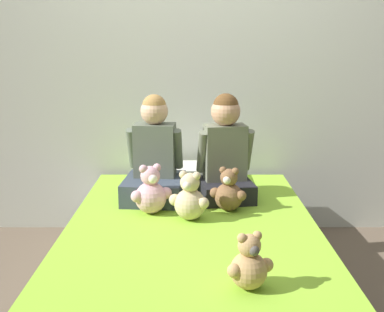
{
  "coord_description": "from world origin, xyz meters",
  "views": [
    {
      "loc": [
        0.0,
        -2.32,
        1.36
      ],
      "look_at": [
        0.0,
        0.4,
        0.71
      ],
      "focal_mm": 45.0,
      "sensor_mm": 36.0,
      "label": 1
    }
  ],
  "objects_px": {
    "bed": "(192,266)",
    "child_on_right": "(226,153)",
    "teddy_bear_between_children": "(190,199)",
    "pillow_at_headboard": "(192,173)",
    "teddy_bear_held_by_left_child": "(151,193)",
    "teddy_bear_held_by_right_child": "(229,192)",
    "child_on_left": "(154,160)",
    "teddy_bear_at_foot_of_bed": "(249,265)"
  },
  "relations": [
    {
      "from": "teddy_bear_between_children",
      "to": "pillow_at_headboard",
      "type": "height_order",
      "value": "teddy_bear_between_children"
    },
    {
      "from": "teddy_bear_held_by_right_child",
      "to": "teddy_bear_between_children",
      "type": "bearing_deg",
      "value": -126.91
    },
    {
      "from": "teddy_bear_at_foot_of_bed",
      "to": "pillow_at_headboard",
      "type": "xyz_separation_m",
      "value": [
        -0.22,
        1.46,
        -0.04
      ]
    },
    {
      "from": "bed",
      "to": "teddy_bear_at_foot_of_bed",
      "type": "distance_m",
      "value": 0.74
    },
    {
      "from": "child_on_right",
      "to": "pillow_at_headboard",
      "type": "bearing_deg",
      "value": 110.56
    },
    {
      "from": "teddy_bear_held_by_right_child",
      "to": "child_on_right",
      "type": "bearing_deg",
      "value": 111.33
    },
    {
      "from": "pillow_at_headboard",
      "to": "child_on_left",
      "type": "bearing_deg",
      "value": -122.75
    },
    {
      "from": "teddy_bear_held_by_left_child",
      "to": "teddy_bear_between_children",
      "type": "relative_size",
      "value": 1.05
    },
    {
      "from": "child_on_left",
      "to": "pillow_at_headboard",
      "type": "distance_m",
      "value": 0.45
    },
    {
      "from": "bed",
      "to": "child_on_right",
      "type": "relative_size",
      "value": 3.17
    },
    {
      "from": "child_on_left",
      "to": "child_on_right",
      "type": "distance_m",
      "value": 0.43
    },
    {
      "from": "teddy_bear_at_foot_of_bed",
      "to": "teddy_bear_held_by_right_child",
      "type": "bearing_deg",
      "value": 69.9
    },
    {
      "from": "child_on_left",
      "to": "pillow_at_headboard",
      "type": "relative_size",
      "value": 1.13
    },
    {
      "from": "child_on_left",
      "to": "pillow_at_headboard",
      "type": "xyz_separation_m",
      "value": [
        0.23,
        0.35,
        -0.18
      ]
    },
    {
      "from": "child_on_right",
      "to": "teddy_bear_held_by_left_child",
      "type": "bearing_deg",
      "value": -157.18
    },
    {
      "from": "teddy_bear_held_by_right_child",
      "to": "teddy_bear_at_foot_of_bed",
      "type": "distance_m",
      "value": 0.88
    },
    {
      "from": "teddy_bear_between_children",
      "to": "pillow_at_headboard",
      "type": "relative_size",
      "value": 0.48
    },
    {
      "from": "teddy_bear_held_by_left_child",
      "to": "teddy_bear_between_children",
      "type": "bearing_deg",
      "value": -46.18
    },
    {
      "from": "bed",
      "to": "teddy_bear_at_foot_of_bed",
      "type": "xyz_separation_m",
      "value": [
        0.22,
        -0.63,
        0.31
      ]
    },
    {
      "from": "teddy_bear_held_by_right_child",
      "to": "bed",
      "type": "bearing_deg",
      "value": -109.11
    },
    {
      "from": "teddy_bear_held_by_right_child",
      "to": "teddy_bear_between_children",
      "type": "height_order",
      "value": "teddy_bear_between_children"
    },
    {
      "from": "teddy_bear_between_children",
      "to": "pillow_at_headboard",
      "type": "bearing_deg",
      "value": 108.63
    },
    {
      "from": "teddy_bear_between_children",
      "to": "teddy_bear_at_foot_of_bed",
      "type": "height_order",
      "value": "teddy_bear_between_children"
    },
    {
      "from": "teddy_bear_held_by_left_child",
      "to": "pillow_at_headboard",
      "type": "height_order",
      "value": "teddy_bear_held_by_left_child"
    },
    {
      "from": "child_on_right",
      "to": "teddy_bear_held_by_left_child",
      "type": "distance_m",
      "value": 0.53
    },
    {
      "from": "teddy_bear_at_foot_of_bed",
      "to": "pillow_at_headboard",
      "type": "bearing_deg",
      "value": 77.55
    },
    {
      "from": "child_on_right",
      "to": "pillow_at_headboard",
      "type": "xyz_separation_m",
      "value": [
        -0.2,
        0.35,
        -0.22
      ]
    },
    {
      "from": "child_on_left",
      "to": "teddy_bear_held_by_right_child",
      "type": "height_order",
      "value": "child_on_left"
    },
    {
      "from": "child_on_right",
      "to": "teddy_bear_at_foot_of_bed",
      "type": "distance_m",
      "value": 1.12
    },
    {
      "from": "teddy_bear_held_by_left_child",
      "to": "teddy_bear_at_foot_of_bed",
      "type": "bearing_deg",
      "value": -83.33
    },
    {
      "from": "teddy_bear_between_children",
      "to": "pillow_at_headboard",
      "type": "xyz_separation_m",
      "value": [
        0.01,
        0.72,
        -0.06
      ]
    },
    {
      "from": "teddy_bear_at_foot_of_bed",
      "to": "pillow_at_headboard",
      "type": "relative_size",
      "value": 0.42
    },
    {
      "from": "teddy_bear_between_children",
      "to": "teddy_bear_held_by_left_child",
      "type": "bearing_deg",
      "value": 174.71
    },
    {
      "from": "teddy_bear_held_by_right_child",
      "to": "pillow_at_headboard",
      "type": "relative_size",
      "value": 0.45
    },
    {
      "from": "bed",
      "to": "child_on_left",
      "type": "relative_size",
      "value": 3.2
    },
    {
      "from": "child_on_left",
      "to": "teddy_bear_held_by_left_child",
      "type": "height_order",
      "value": "child_on_left"
    },
    {
      "from": "teddy_bear_held_by_right_child",
      "to": "teddy_bear_between_children",
      "type": "relative_size",
      "value": 0.94
    },
    {
      "from": "teddy_bear_held_by_left_child",
      "to": "teddy_bear_held_by_right_child",
      "type": "bearing_deg",
      "value": -15.98
    },
    {
      "from": "teddy_bear_held_by_left_child",
      "to": "teddy_bear_between_children",
      "type": "height_order",
      "value": "teddy_bear_held_by_left_child"
    },
    {
      "from": "bed",
      "to": "child_on_left",
      "type": "bearing_deg",
      "value": 115.27
    },
    {
      "from": "bed",
      "to": "child_on_right",
      "type": "height_order",
      "value": "child_on_right"
    },
    {
      "from": "bed",
      "to": "teddy_bear_held_by_right_child",
      "type": "bearing_deg",
      "value": 50.66
    }
  ]
}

